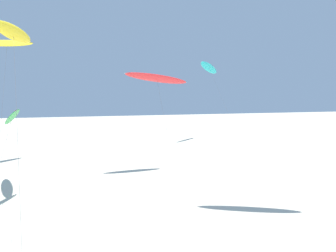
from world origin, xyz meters
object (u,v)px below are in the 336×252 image
(flying_kite_5, at_px, (157,78))
(flying_kite_0, at_px, (12,117))
(flying_kite_2, at_px, (7,43))
(flying_kite_8, at_px, (209,68))
(flying_kite_1, at_px, (13,33))

(flying_kite_5, bearing_deg, flying_kite_0, -172.97)
(flying_kite_2, xyz_separation_m, flying_kite_8, (32.76, 13.61, -1.15))
(flying_kite_2, height_order, flying_kite_5, flying_kite_2)
(flying_kite_1, relative_size, flying_kite_2, 0.88)
(flying_kite_0, relative_size, flying_kite_8, 0.64)
(flying_kite_2, relative_size, flying_kite_5, 1.37)
(flying_kite_1, relative_size, flying_kite_5, 1.20)
(flying_kite_0, distance_m, flying_kite_5, 14.98)
(flying_kite_0, relative_size, flying_kite_5, 0.83)
(flying_kite_0, height_order, flying_kite_2, flying_kite_2)
(flying_kite_1, xyz_separation_m, flying_kite_8, (29.86, 32.32, 0.66))
(flying_kite_0, bearing_deg, flying_kite_8, 38.42)
(flying_kite_0, xyz_separation_m, flying_kite_1, (1.31, -7.60, 6.39))
(flying_kite_1, bearing_deg, flying_kite_5, 35.68)
(flying_kite_1, height_order, flying_kite_2, flying_kite_2)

